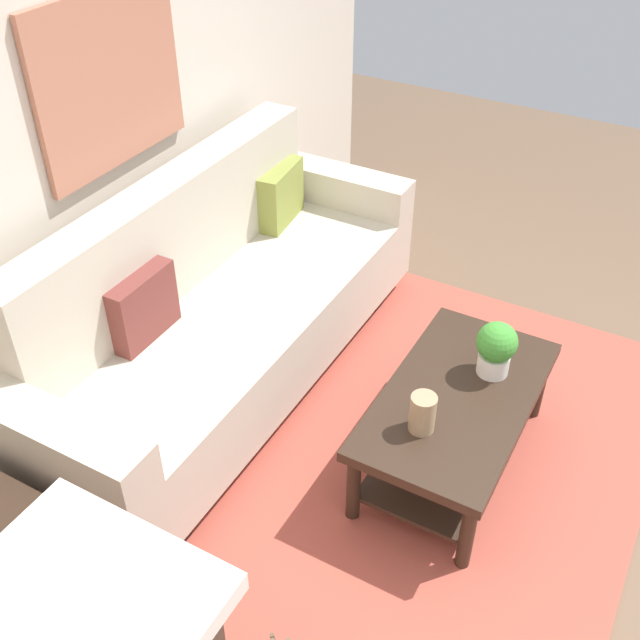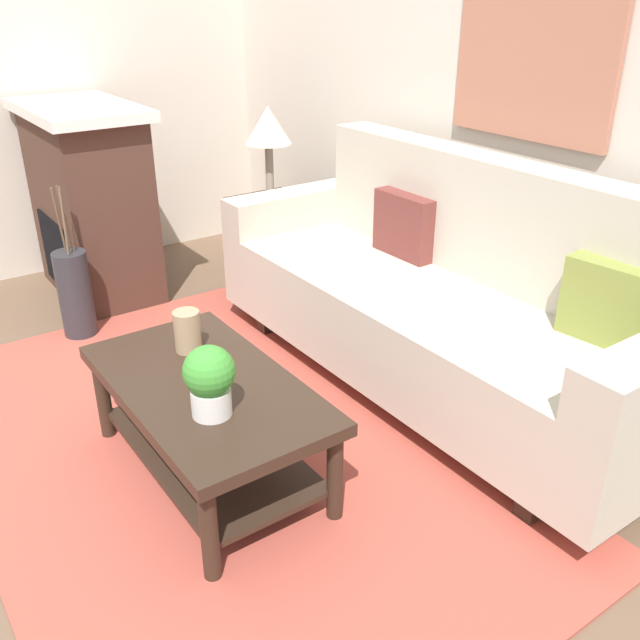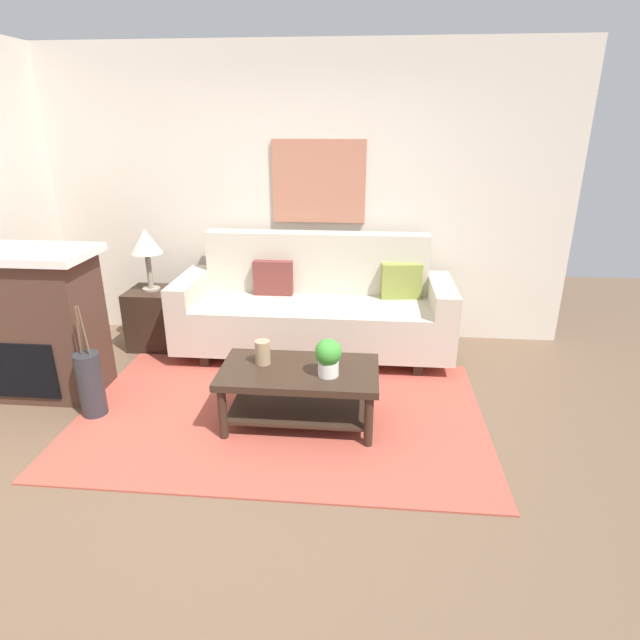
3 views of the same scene
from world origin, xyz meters
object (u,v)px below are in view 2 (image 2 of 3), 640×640
at_px(couch, 438,301).
at_px(fireplace, 91,201).
at_px(side_table, 272,242).
at_px(floor_vase, 75,295).
at_px(throw_pillow_olive, 610,304).
at_px(tabletop_vase, 187,331).
at_px(potted_plant_tabletop, 210,379).
at_px(framed_painting, 534,52).
at_px(table_lamp, 268,129).
at_px(throw_pillow_maroon, 405,225).
at_px(coffee_table, 207,408).

relative_size(couch, fireplace, 2.12).
bearing_deg(fireplace, couch, 24.62).
bearing_deg(side_table, fireplace, -118.74).
bearing_deg(floor_vase, throw_pillow_olive, 31.32).
xyz_separation_m(tabletop_vase, fireplace, (-1.81, 0.23, 0.07)).
distance_m(couch, fireplace, 2.26).
bearing_deg(tabletop_vase, fireplace, 172.90).
distance_m(throw_pillow_olive, side_table, 2.35).
xyz_separation_m(potted_plant_tabletop, side_table, (-1.76, 1.32, -0.29)).
height_order(potted_plant_tabletop, framed_painting, framed_painting).
xyz_separation_m(throw_pillow_olive, floor_vase, (-2.28, -1.39, -0.43)).
relative_size(floor_vase, framed_painting, 0.57).
bearing_deg(floor_vase, fireplace, 149.81).
bearing_deg(table_lamp, throw_pillow_olive, 2.63).
relative_size(throw_pillow_olive, framed_painting, 0.42).
xyz_separation_m(throw_pillow_maroon, coffee_table, (0.41, -1.35, -0.37)).
relative_size(tabletop_vase, framed_painting, 0.20).
bearing_deg(throw_pillow_olive, coffee_table, -119.28).
xyz_separation_m(couch, side_table, (-1.53, 0.02, -0.15)).
distance_m(potted_plant_tabletop, framed_painting, 2.02).
relative_size(throw_pillow_olive, floor_vase, 0.73).
bearing_deg(framed_painting, throw_pillow_olive, -23.59).
bearing_deg(throw_pillow_olive, couch, -170.96).
distance_m(couch, coffee_table, 1.23).
xyz_separation_m(tabletop_vase, table_lamp, (-1.28, 1.19, 0.48)).
height_order(couch, potted_plant_tabletop, couch).
distance_m(coffee_table, floor_vase, 1.52).
bearing_deg(fireplace, table_lamp, 61.26).
xyz_separation_m(tabletop_vase, side_table, (-1.28, 1.19, -0.24)).
relative_size(coffee_table, potted_plant_tabletop, 4.20).
xyz_separation_m(couch, floor_vase, (-1.50, -1.26, -0.19)).
bearing_deg(tabletop_vase, side_table, 137.30).
bearing_deg(coffee_table, throw_pillow_maroon, 106.95).
xyz_separation_m(side_table, table_lamp, (0.00, 0.00, 0.71)).
distance_m(potted_plant_tabletop, side_table, 2.22).
xyz_separation_m(throw_pillow_maroon, table_lamp, (-1.14, -0.11, 0.31)).
xyz_separation_m(throw_pillow_olive, coffee_table, (-0.76, -1.35, -0.37)).
bearing_deg(throw_pillow_olive, tabletop_vase, -128.42).
bearing_deg(throw_pillow_olive, fireplace, -159.40).
relative_size(coffee_table, fireplace, 0.95).
bearing_deg(framed_painting, fireplace, -145.60).
bearing_deg(framed_painting, side_table, -163.69).
height_order(couch, tabletop_vase, couch).
xyz_separation_m(couch, table_lamp, (-1.53, 0.02, 0.56)).
height_order(throw_pillow_olive, table_lamp, table_lamp).
bearing_deg(coffee_table, potted_plant_tabletop, -20.03).
xyz_separation_m(throw_pillow_olive, fireplace, (-2.83, -1.07, -0.09)).
bearing_deg(potted_plant_tabletop, fireplace, 170.95).
bearing_deg(tabletop_vase, table_lamp, 137.30).
distance_m(couch, throw_pillow_maroon, 0.48).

